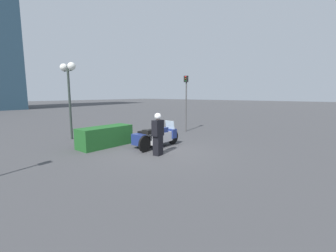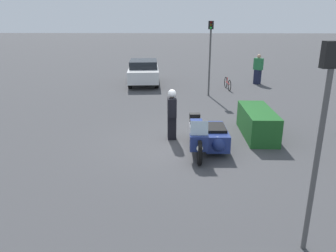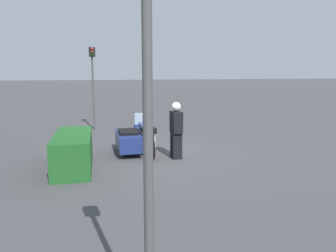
{
  "view_description": "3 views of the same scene",
  "coord_description": "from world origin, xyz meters",
  "px_view_note": "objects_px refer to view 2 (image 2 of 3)",
  "views": [
    {
      "loc": [
        -6.98,
        -6.3,
        2.43
      ],
      "look_at": [
        0.74,
        -0.02,
        1.02
      ],
      "focal_mm": 24.0,
      "sensor_mm": 36.0,
      "label": 1
    },
    {
      "loc": [
        10.01,
        -0.29,
        3.91
      ],
      "look_at": [
        1.0,
        -0.54,
        0.92
      ],
      "focal_mm": 35.0,
      "sensor_mm": 36.0,
      "label": 2
    },
    {
      "loc": [
        -9.75,
        1.78,
        2.63
      ],
      "look_at": [
        0.49,
        -0.4,
        0.83
      ],
      "focal_mm": 35.0,
      "sensor_mm": 36.0,
      "label": 3
    }
  ],
  "objects_px": {
    "traffic_light_near": "(321,122)",
    "pedestrian_bystander": "(258,69)",
    "traffic_light_far": "(210,48)",
    "police_motorcycle": "(208,136)",
    "parked_car_background": "(144,71)",
    "hedge_bush_curbside": "(257,123)",
    "officer_rider": "(172,113)",
    "bicycle_parked": "(228,84)"
  },
  "relations": [
    {
      "from": "traffic_light_near",
      "to": "pedestrian_bystander",
      "type": "bearing_deg",
      "value": -18.93
    },
    {
      "from": "police_motorcycle",
      "to": "bicycle_parked",
      "type": "distance_m",
      "value": 9.43
    },
    {
      "from": "traffic_light_near",
      "to": "pedestrian_bystander",
      "type": "distance_m",
      "value": 15.61
    },
    {
      "from": "officer_rider",
      "to": "pedestrian_bystander",
      "type": "bearing_deg",
      "value": -122.05
    },
    {
      "from": "pedestrian_bystander",
      "to": "traffic_light_near",
      "type": "bearing_deg",
      "value": 35.11
    },
    {
      "from": "parked_car_background",
      "to": "traffic_light_near",
      "type": "bearing_deg",
      "value": -168.58
    },
    {
      "from": "traffic_light_near",
      "to": "pedestrian_bystander",
      "type": "relative_size",
      "value": 1.98
    },
    {
      "from": "hedge_bush_curbside",
      "to": "parked_car_background",
      "type": "xyz_separation_m",
      "value": [
        -9.22,
        -4.85,
        0.32
      ]
    },
    {
      "from": "traffic_light_near",
      "to": "hedge_bush_curbside",
      "type": "bearing_deg",
      "value": -13.96
    },
    {
      "from": "officer_rider",
      "to": "traffic_light_far",
      "type": "relative_size",
      "value": 0.45
    },
    {
      "from": "officer_rider",
      "to": "traffic_light_far",
      "type": "xyz_separation_m",
      "value": [
        -6.51,
        1.82,
        1.55
      ]
    },
    {
      "from": "bicycle_parked",
      "to": "officer_rider",
      "type": "bearing_deg",
      "value": -25.24
    },
    {
      "from": "police_motorcycle",
      "to": "hedge_bush_curbside",
      "type": "height_order",
      "value": "police_motorcycle"
    },
    {
      "from": "officer_rider",
      "to": "traffic_light_far",
      "type": "distance_m",
      "value": 6.94
    },
    {
      "from": "traffic_light_far",
      "to": "police_motorcycle",
      "type": "bearing_deg",
      "value": 3.33
    },
    {
      "from": "bicycle_parked",
      "to": "parked_car_background",
      "type": "bearing_deg",
      "value": -110.84
    },
    {
      "from": "traffic_light_near",
      "to": "parked_car_background",
      "type": "height_order",
      "value": "traffic_light_near"
    },
    {
      "from": "hedge_bush_curbside",
      "to": "traffic_light_far",
      "type": "distance_m",
      "value": 6.52
    },
    {
      "from": "police_motorcycle",
      "to": "traffic_light_near",
      "type": "bearing_deg",
      "value": 15.12
    },
    {
      "from": "traffic_light_far",
      "to": "traffic_light_near",
      "type": "bearing_deg",
      "value": 11.63
    },
    {
      "from": "hedge_bush_curbside",
      "to": "traffic_light_far",
      "type": "bearing_deg",
      "value": -169.5
    },
    {
      "from": "police_motorcycle",
      "to": "officer_rider",
      "type": "distance_m",
      "value": 1.57
    },
    {
      "from": "officer_rider",
      "to": "bicycle_parked",
      "type": "xyz_separation_m",
      "value": [
        -8.19,
        3.06,
        -0.59
      ]
    },
    {
      "from": "pedestrian_bystander",
      "to": "bicycle_parked",
      "type": "bearing_deg",
      "value": -6.36
    },
    {
      "from": "hedge_bush_curbside",
      "to": "traffic_light_near",
      "type": "distance_m",
      "value": 6.19
    },
    {
      "from": "traffic_light_near",
      "to": "police_motorcycle",
      "type": "bearing_deg",
      "value": 7.6
    },
    {
      "from": "traffic_light_far",
      "to": "hedge_bush_curbside",
      "type": "bearing_deg",
      "value": 19.15
    },
    {
      "from": "traffic_light_near",
      "to": "bicycle_parked",
      "type": "bearing_deg",
      "value": -11.6
    },
    {
      "from": "traffic_light_far",
      "to": "parked_car_background",
      "type": "bearing_deg",
      "value": -121.27
    },
    {
      "from": "officer_rider",
      "to": "parked_car_background",
      "type": "distance_m",
      "value": 9.81
    },
    {
      "from": "parked_car_background",
      "to": "pedestrian_bystander",
      "type": "relative_size",
      "value": 2.42
    },
    {
      "from": "police_motorcycle",
      "to": "parked_car_background",
      "type": "xyz_separation_m",
      "value": [
        -10.65,
        -3.01,
        0.31
      ]
    },
    {
      "from": "hedge_bush_curbside",
      "to": "officer_rider",
      "type": "bearing_deg",
      "value": -82.25
    },
    {
      "from": "police_motorcycle",
      "to": "traffic_light_far",
      "type": "distance_m",
      "value": 7.83
    },
    {
      "from": "police_motorcycle",
      "to": "parked_car_background",
      "type": "bearing_deg",
      "value": -165.71
    },
    {
      "from": "police_motorcycle",
      "to": "hedge_bush_curbside",
      "type": "relative_size",
      "value": 1.06
    },
    {
      "from": "traffic_light_far",
      "to": "bicycle_parked",
      "type": "relative_size",
      "value": 2.39
    },
    {
      "from": "traffic_light_far",
      "to": "bicycle_parked",
      "type": "height_order",
      "value": "traffic_light_far"
    },
    {
      "from": "officer_rider",
      "to": "pedestrian_bystander",
      "type": "relative_size",
      "value": 0.94
    },
    {
      "from": "police_motorcycle",
      "to": "traffic_light_far",
      "type": "relative_size",
      "value": 0.72
    },
    {
      "from": "pedestrian_bystander",
      "to": "bicycle_parked",
      "type": "height_order",
      "value": "pedestrian_bystander"
    },
    {
      "from": "parked_car_background",
      "to": "bicycle_parked",
      "type": "xyz_separation_m",
      "value": [
        1.43,
        4.96,
        -0.48
      ]
    }
  ]
}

